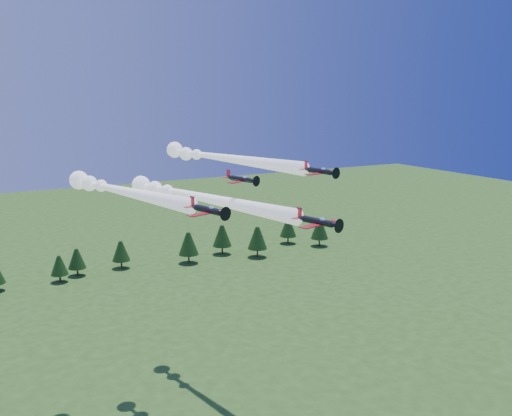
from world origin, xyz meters
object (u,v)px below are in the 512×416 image
plane_right (220,157)px  plane_slot (242,179)px  plane_left (118,190)px  plane_lead (195,196)px

plane_right → plane_slot: bearing=-117.5°
plane_left → plane_slot: size_ratio=6.03×
plane_lead → plane_slot: 10.99m
plane_slot → plane_lead: bearing=100.1°
plane_slot → plane_left: bearing=120.9°
plane_lead → plane_right: plane_right is taller
plane_left → plane_right: plane_right is taller
plane_right → plane_lead: bearing=-142.2°
plane_right → plane_left: bearing=-174.6°
plane_slot → plane_right: bearing=55.6°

